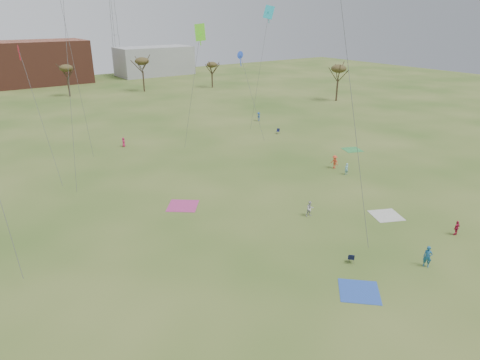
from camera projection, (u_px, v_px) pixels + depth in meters
ground at (335, 300)px, 30.74m from camera, size 260.00×260.00×0.00m
flyer_near_right at (428, 257)px, 34.49m from camera, size 0.71×0.80×1.84m
spectator_fore_a at (457, 228)px, 39.51m from camera, size 0.86×0.37×1.45m
flyer_mid_b at (334, 162)px, 56.48m from camera, size 0.67×1.16×1.78m
flyer_mid_c at (346, 169)px, 54.30m from camera, size 0.60×0.43×1.53m
spectator_mid_e at (310, 209)px, 43.16m from camera, size 0.91×0.77×1.63m
flyer_far_b at (123, 142)px, 65.74m from camera, size 0.80×0.83×1.43m
flyer_far_c at (259, 117)px, 81.30m from camera, size 0.99×1.23×1.66m
blanket_blue at (359, 292)px, 31.68m from camera, size 4.14×4.14×0.03m
blanket_cream at (386, 216)px, 43.54m from camera, size 3.76×3.76×0.03m
blanket_plum at (183, 206)px, 45.73m from camera, size 4.39×4.39×0.03m
blanket_olive at (352, 150)px, 64.38m from camera, size 3.35×3.35×0.03m
camp_chair_center at (351, 260)px, 35.28m from camera, size 0.74×0.74×0.87m
camp_chair_right at (278, 132)px, 72.90m from camera, size 0.74×0.73×0.87m
tree_line at (40, 77)px, 86.76m from camera, size 117.44×49.32×8.91m
building_brick at (39, 62)px, 122.43m from camera, size 26.00×16.00×12.00m
building_grey at (154, 61)px, 140.20m from camera, size 24.00×12.00×9.00m
radio_tower at (113, 13)px, 134.76m from camera, size 1.51×1.72×41.00m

